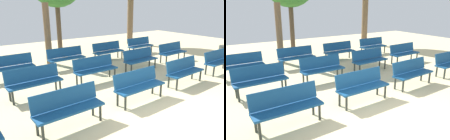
# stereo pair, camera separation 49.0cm
# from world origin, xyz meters

# --- Properties ---
(ground_plane) EXTENTS (26.27, 26.27, 0.00)m
(ground_plane) POSITION_xyz_m (0.00, 0.00, 0.00)
(ground_plane) COLOR beige
(bench_r0_c1) EXTENTS (1.62, 0.55, 0.87)m
(bench_r0_c1) POSITION_xyz_m (-2.30, 1.47, 0.50)
(bench_r0_c1) COLOR navy
(bench_r0_c1) RESTS_ON ground_plane
(bench_r0_c2) EXTENTS (1.62, 0.55, 0.87)m
(bench_r0_c2) POSITION_xyz_m (-0.08, 1.60, 0.50)
(bench_r0_c2) COLOR navy
(bench_r0_c2) RESTS_ON ground_plane
(bench_r0_c3) EXTENTS (1.63, 0.58, 0.87)m
(bench_r0_c3) POSITION_xyz_m (2.11, 1.72, 0.50)
(bench_r0_c3) COLOR navy
(bench_r0_c3) RESTS_ON ground_plane
(bench_r0_c4) EXTENTS (1.62, 0.54, 0.87)m
(bench_r0_c4) POSITION_xyz_m (4.38, 1.79, 0.50)
(bench_r0_c4) COLOR navy
(bench_r0_c4) RESTS_ON ground_plane
(bench_r1_c1) EXTENTS (1.62, 0.56, 0.87)m
(bench_r1_c1) POSITION_xyz_m (-2.39, 3.64, 0.50)
(bench_r1_c1) COLOR navy
(bench_r1_c1) RESTS_ON ground_plane
(bench_r1_c2) EXTENTS (1.61, 0.53, 0.87)m
(bench_r1_c2) POSITION_xyz_m (-0.23, 3.72, 0.50)
(bench_r1_c2) COLOR navy
(bench_r1_c2) RESTS_ON ground_plane
(bench_r1_c3) EXTENTS (1.62, 0.57, 0.87)m
(bench_r1_c3) POSITION_xyz_m (2.02, 3.85, 0.50)
(bench_r1_c3) COLOR navy
(bench_r1_c3) RESTS_ON ground_plane
(bench_r1_c4) EXTENTS (1.62, 0.57, 0.87)m
(bench_r1_c4) POSITION_xyz_m (4.24, 4.01, 0.50)
(bench_r1_c4) COLOR navy
(bench_r1_c4) RESTS_ON ground_plane
(bench_r2_c1) EXTENTS (1.61, 0.53, 0.87)m
(bench_r2_c1) POSITION_xyz_m (-2.59, 5.73, 0.50)
(bench_r2_c1) COLOR navy
(bench_r2_c1) RESTS_ON ground_plane
(bench_r2_c2) EXTENTS (1.62, 0.54, 0.87)m
(bench_r2_c2) POSITION_xyz_m (-0.35, 5.89, 0.50)
(bench_r2_c2) COLOR navy
(bench_r2_c2) RESTS_ON ground_plane
(bench_r2_c3) EXTENTS (1.62, 0.55, 0.87)m
(bench_r2_c3) POSITION_xyz_m (1.87, 5.97, 0.50)
(bench_r2_c3) COLOR navy
(bench_r2_c3) RESTS_ON ground_plane
(bench_r2_c4) EXTENTS (1.62, 0.55, 0.87)m
(bench_r2_c4) POSITION_xyz_m (4.15, 6.15, 0.50)
(bench_r2_c4) COLOR navy
(bench_r2_c4) RESTS_ON ground_plane
(tree_0) EXTENTS (0.28, 0.28, 2.72)m
(tree_0) POSITION_xyz_m (-0.68, 7.03, 1.36)
(tree_0) COLOR brown
(tree_0) RESTS_ON ground_plane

